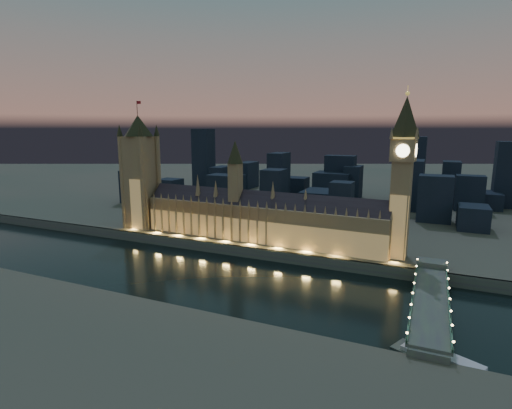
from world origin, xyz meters
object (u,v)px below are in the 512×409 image
at_px(palace_of_westminster, 257,217).
at_px(westminster_bridge, 430,302).
at_px(river_boat, 450,363).
at_px(victoria_tower, 140,166).
at_px(elizabeth_tower, 403,164).

bearing_deg(palace_of_westminster, westminster_bridge, -27.14).
bearing_deg(westminster_bridge, river_boat, -80.05).
relative_size(victoria_tower, river_boat, 2.32).
height_order(westminster_bridge, river_boat, westminster_bridge).
height_order(victoria_tower, elizabeth_tower, elizabeth_tower).
height_order(palace_of_westminster, westminster_bridge, palace_of_westminster).
relative_size(victoria_tower, westminster_bridge, 0.98).
bearing_deg(victoria_tower, elizabeth_tower, 0.00).
xyz_separation_m(westminster_bridge, river_boat, (8.56, -48.77, -4.43)).
bearing_deg(elizabeth_tower, palace_of_westminster, -179.90).
distance_m(victoria_tower, elizabeth_tower, 218.19).
distance_m(victoria_tower, westminster_bridge, 255.36).
bearing_deg(palace_of_westminster, elizabeth_tower, 0.10).
bearing_deg(victoria_tower, palace_of_westminster, -0.09).
relative_size(palace_of_westminster, westminster_bridge, 1.79).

